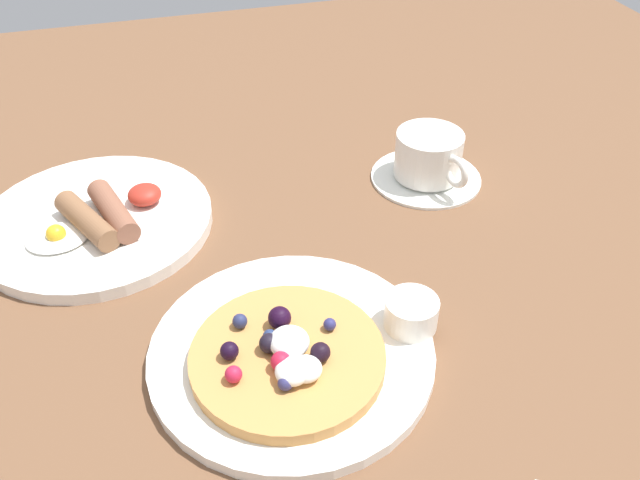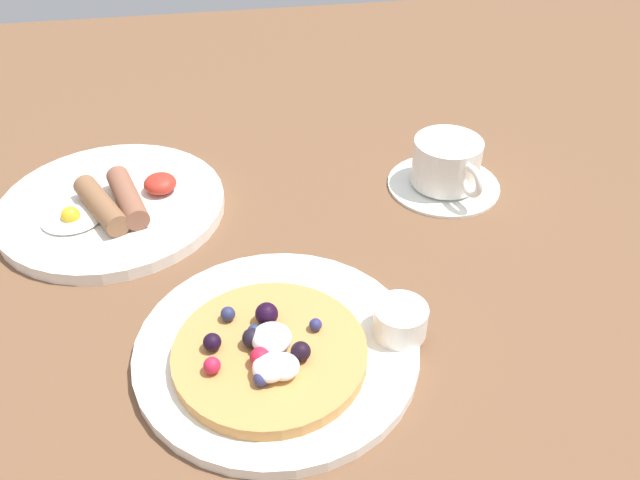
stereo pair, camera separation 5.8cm
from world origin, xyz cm
name	(u,v)px [view 1 (the left image)]	position (x,y,z in cm)	size (l,w,h in cm)	color
ground_plane	(295,296)	(0.00, 0.00, -1.50)	(159.76, 153.64, 3.00)	brown
pancake_plate	(292,352)	(-2.52, -8.90, 0.59)	(24.56, 24.56, 1.17)	white
pancake_with_berries	(287,356)	(-3.29, -10.55, 2.12)	(16.33, 16.33, 3.29)	#CE8C49
syrup_ramekin	(411,313)	(8.24, -9.18, 2.64)	(4.74, 4.74, 2.86)	white
breakfast_plate	(97,221)	(-18.18, 15.00, 0.70)	(24.73, 24.73, 1.40)	white
fried_breakfast	(100,216)	(-17.48, 13.37, 2.48)	(14.19, 10.78, 2.70)	brown
coffee_saucer	(426,176)	(19.75, 13.83, 0.35)	(13.05, 13.05, 0.70)	white
coffee_cup	(429,154)	(19.79, 13.67, 3.47)	(7.81, 10.59, 5.33)	white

